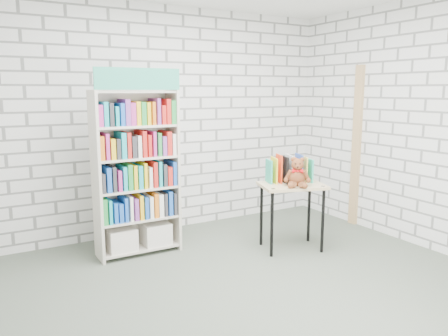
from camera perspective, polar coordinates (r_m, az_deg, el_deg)
ground at (r=4.18m, az=4.11°, el=-15.10°), size 4.50×4.50×0.00m
room_shell at (r=3.78m, az=4.46°, el=10.17°), size 4.52×4.02×2.81m
bookshelf at (r=4.80m, az=-11.39°, el=-0.48°), size 0.89×0.35×2.00m
display_table at (r=4.94m, az=8.87°, el=-3.28°), size 0.81×0.67×0.75m
table_books at (r=4.99m, az=8.48°, el=-0.20°), size 0.53×0.35×0.29m
teddy_bear at (r=4.80m, az=9.55°, el=-0.87°), size 0.30×0.30×0.31m
door_trim at (r=6.01m, az=16.90°, el=2.70°), size 0.05×0.12×2.10m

